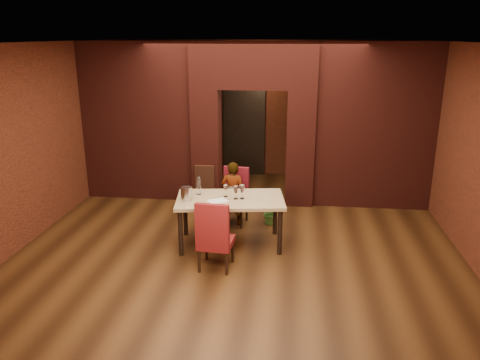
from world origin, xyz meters
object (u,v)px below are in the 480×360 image
Objects in this scene: wine_glass_b at (236,193)px; water_bottle at (199,185)px; dining_table at (230,221)px; wine_bucket at (187,194)px; chair_far at (234,197)px; wine_glass_c at (242,192)px; wine_glass_a at (226,191)px; chair_near at (216,234)px; potted_plant at (271,213)px; person_seated at (233,194)px.

wine_glass_b is 0.69× the size of water_bottle.
wine_bucket reaches higher than dining_table.
chair_far is 1.29m from wine_bucket.
wine_glass_c is 0.74m from water_bottle.
wine_glass_a is at bearing 151.16° from wine_glass_b.
water_bottle reaches higher than wine_glass_b.
wine_glass_b is (0.19, 0.80, 0.37)m from chair_near.
wine_glass_c is 1.26m from potted_plant.
chair_near is 1.94m from potted_plant.
chair_far is 1.00m from water_bottle.
chair_far is at bearing -174.84° from potted_plant.
chair_far is 2.41× the size of potted_plant.
wine_glass_b is 0.65m from water_bottle.
chair_near is 1.13m from water_bottle.
potted_plant is (0.62, 0.95, -0.19)m from dining_table.
wine_glass_a is 0.85× the size of wine_glass_c.
water_bottle is at bearing 172.65° from wine_glass_a.
chair_far is 0.96× the size of chair_near.
wine_glass_c is at bearing 14.53° from wine_glass_b.
potted_plant is at bearing 51.33° from wine_glass_a.
wine_glass_b is 0.50× the size of potted_plant.
potted_plant is at bearing 61.81° from wine_glass_b.
dining_table is 0.87m from person_seated.
dining_table is at bearing -123.02° from potted_plant.
dining_table is 0.51m from wine_glass_a.
wine_glass_c is (0.26, -0.85, 0.33)m from person_seated.
person_seated reaches higher than potted_plant.
wine_bucket is (-0.58, -0.25, 0.01)m from wine_glass_a.
person_seated is 0.79m from potted_plant.
chair_far is 1.71m from chair_near.
wine_glass_c is (0.10, 0.03, 0.01)m from wine_glass_b.
person_seated reaches higher than water_bottle.
chair_far is 4.81× the size of wine_glass_b.
person_seated is (-0.01, -0.04, 0.08)m from chair_far.
potted_plant is (0.71, 1.77, -0.32)m from chair_near.
water_bottle is at bearing 158.31° from dining_table.
wine_glass_c is 1.03× the size of wine_bucket.
dining_table is at bearing -13.66° from water_bottle.
chair_near reaches higher than wine_glass_a.
chair_near is 5.04× the size of wine_glass_b.
chair_near is 4.73× the size of wine_glass_c.
wine_glass_c is at bearing -10.23° from water_bottle.
dining_table is 1.60× the size of chair_near.
person_seated is 5.20× the size of wine_glass_c.
wine_glass_a is at bearing -128.67° from potted_plant.
water_bottle is at bearing 166.04° from wine_glass_b.
person_seated reaches higher than wine_glass_a.
wine_glass_a is at bearing -7.35° from water_bottle.
wine_glass_b is at bearing -23.75° from dining_table.
chair_near reaches higher than dining_table.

